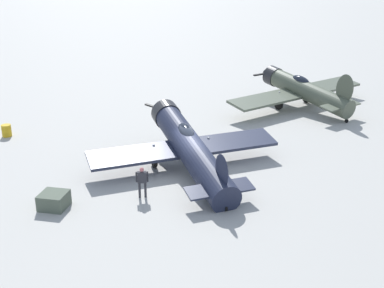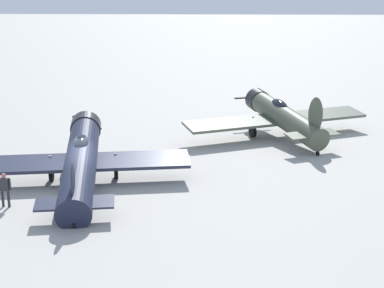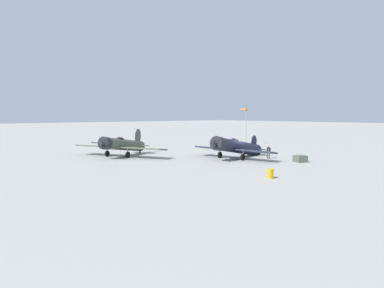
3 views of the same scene
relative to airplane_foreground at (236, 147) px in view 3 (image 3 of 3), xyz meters
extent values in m
plane|color=#A8A59E|center=(-0.51, -0.09, -1.43)|extent=(400.00, 400.00, 0.00)
cylinder|color=#1E2338|center=(-0.51, -0.09, -0.05)|extent=(9.79, 3.20, 3.11)
cylinder|color=#232326|center=(3.99, 0.69, 0.70)|extent=(1.44, 1.88, 1.83)
cone|color=#232326|center=(4.63, 0.80, 0.81)|extent=(0.77, 0.81, 0.79)
cube|color=black|center=(4.78, 0.82, 0.81)|extent=(1.86, 2.11, 0.45)
ellipsoid|color=black|center=(0.43, 0.07, 0.78)|extent=(1.89, 1.05, 0.95)
cube|color=#282D42|center=(0.62, 0.11, -0.30)|extent=(3.79, 11.24, 0.49)
ellipsoid|color=#1E2338|center=(-4.45, -0.77, 0.44)|extent=(1.75, 0.42, 1.89)
cube|color=#282D42|center=(-4.26, -0.73, -0.60)|extent=(1.66, 3.54, 0.28)
cylinder|color=#999BA0|center=(0.89, 1.87, -0.54)|extent=(0.14, 0.14, 0.99)
cylinder|color=black|center=(0.89, 1.87, -1.03)|extent=(0.82, 0.33, 0.80)
cylinder|color=#999BA0|center=(1.47, -1.46, -0.54)|extent=(0.14, 0.14, 0.99)
cylinder|color=black|center=(1.47, -1.46, -1.03)|extent=(0.82, 0.33, 0.80)
cylinder|color=black|center=(-5.02, -0.87, -1.29)|extent=(0.29, 0.15, 0.28)
cylinder|color=#4C5442|center=(9.76, -11.29, 0.08)|extent=(8.04, 4.79, 2.51)
cylinder|color=#232326|center=(13.23, -9.67, 0.59)|extent=(1.67, 1.90, 1.69)
cone|color=#232326|center=(13.82, -9.39, 0.67)|extent=(0.85, 0.86, 0.73)
cube|color=black|center=(13.96, -9.33, 0.67)|extent=(1.32, 2.70, 0.13)
ellipsoid|color=black|center=(10.49, -10.95, 0.81)|extent=(1.93, 1.44, 0.90)
cube|color=#565E4C|center=(10.63, -10.88, -0.19)|extent=(7.45, 12.86, 0.45)
ellipsoid|color=#4C5442|center=(6.68, -12.72, 1.01)|extent=(1.66, 0.86, 2.34)
cube|color=#565E4C|center=(6.87, -12.63, -0.26)|extent=(2.44, 3.55, 0.24)
cylinder|color=#999BA0|center=(10.38, -9.19, -0.51)|extent=(0.14, 0.14, 1.05)
cylinder|color=black|center=(10.38, -9.19, -1.03)|extent=(0.81, 0.52, 0.80)
cylinder|color=#999BA0|center=(11.76, -12.15, -0.51)|extent=(0.14, 0.14, 1.05)
cylinder|color=black|center=(11.76, -12.15, -1.03)|extent=(0.81, 0.52, 0.80)
cylinder|color=black|center=(6.25, -12.92, -1.29)|extent=(0.30, 0.21, 0.28)
cylinder|color=#2D2D33|center=(-2.81, 3.05, -1.02)|extent=(0.12, 0.12, 0.82)
cylinder|color=#2D2D33|center=(-2.84, 2.76, -1.02)|extent=(0.12, 0.12, 0.82)
cube|color=#2D2D33|center=(-2.83, 2.90, -0.32)|extent=(0.26, 0.47, 0.58)
sphere|color=#C6686A|center=(-2.83, 2.90, 0.10)|extent=(0.22, 0.22, 0.22)
cylinder|color=#2D2D33|center=(-2.80, 3.17, -0.30)|extent=(0.09, 0.09, 0.55)
cylinder|color=#2D2D33|center=(-2.85, 2.63, -0.30)|extent=(0.09, 0.09, 0.55)
cube|color=#4C5647|center=(-3.09, 7.22, -1.05)|extent=(1.62, 1.64, 0.77)
cylinder|color=gold|center=(7.91, 11.05, -1.03)|extent=(0.63, 0.63, 0.82)
torus|color=gold|center=(7.91, 11.05, -0.86)|extent=(0.67, 0.67, 0.04)
torus|color=gold|center=(7.91, 11.05, -1.19)|extent=(0.67, 0.67, 0.04)
cylinder|color=gray|center=(-15.71, -11.78, 1.85)|extent=(0.10, 0.10, 6.57)
cone|color=orange|center=(-15.61, -12.58, 4.99)|extent=(0.77, 1.67, 0.56)
camera|label=1|loc=(-25.15, 4.66, 10.00)|focal=45.97mm
camera|label=2|loc=(-26.36, -6.98, 8.33)|focal=51.88mm
camera|label=3|loc=(31.88, 28.69, 4.13)|focal=31.51mm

